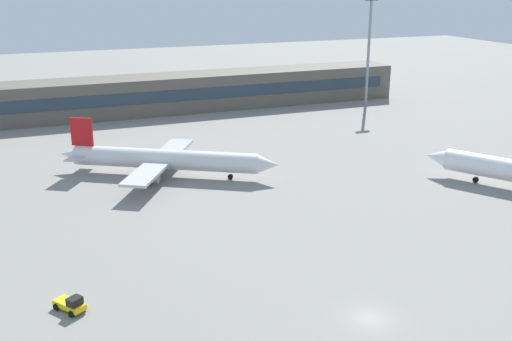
% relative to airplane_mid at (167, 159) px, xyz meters
% --- Properties ---
extents(ground_plane, '(400.00, 400.00, 0.00)m').
position_rel_airplane_mid_xyz_m(ground_plane, '(8.29, -11.43, -2.92)').
color(ground_plane, gray).
extents(terminal_building, '(131.47, 12.13, 9.00)m').
position_rel_airplane_mid_xyz_m(terminal_building, '(8.29, 50.38, 1.58)').
color(terminal_building, '#5B564C').
rests_on(terminal_building, ground_plane).
extents(airplane_mid, '(34.51, 25.17, 9.57)m').
position_rel_airplane_mid_xyz_m(airplane_mid, '(0.00, 0.00, 0.00)').
color(airplane_mid, silver).
rests_on(airplane_mid, ground_plane).
extents(baggage_tug_yellow, '(3.26, 3.82, 1.75)m').
position_rel_airplane_mid_xyz_m(baggage_tug_yellow, '(-19.45, -39.03, -2.12)').
color(baggage_tug_yellow, yellow).
rests_on(baggage_tug_yellow, ground_plane).
extents(floodlight_tower_west, '(3.20, 0.80, 27.89)m').
position_rel_airplane_mid_xyz_m(floodlight_tower_west, '(62.55, 38.09, 13.08)').
color(floodlight_tower_west, gray).
rests_on(floodlight_tower_west, ground_plane).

